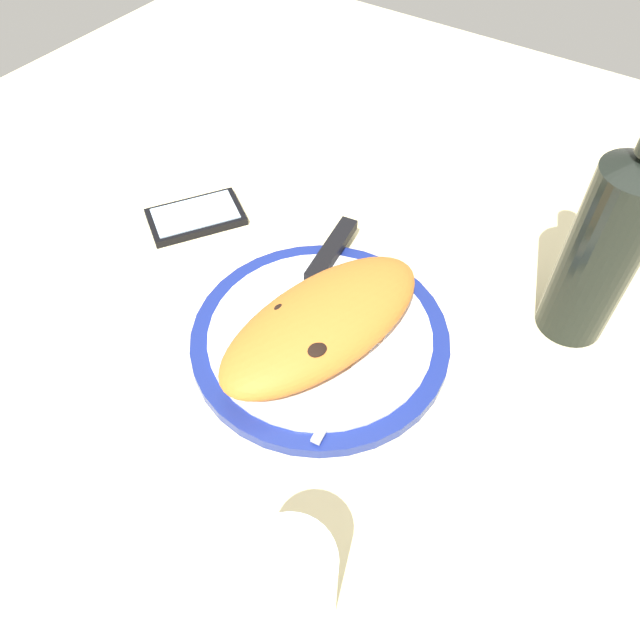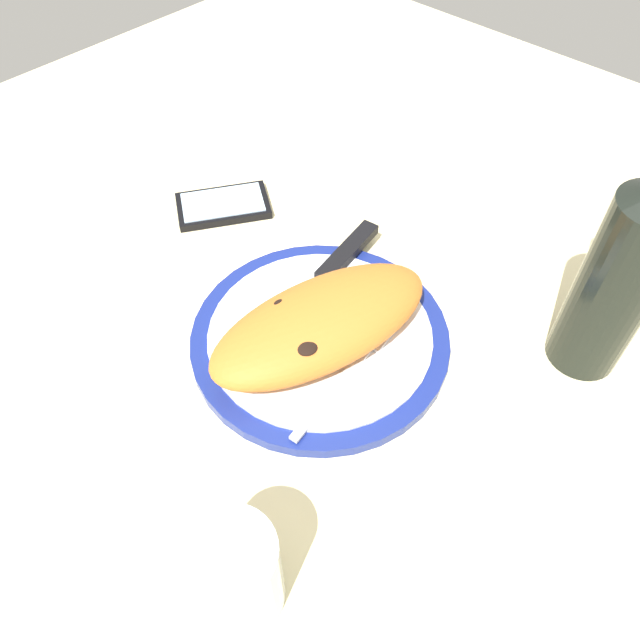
# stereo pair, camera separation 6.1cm
# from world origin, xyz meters

# --- Properties ---
(ground_plane) EXTENTS (1.50, 1.50, 0.03)m
(ground_plane) POSITION_xyz_m (0.00, 0.00, -0.01)
(ground_plane) COLOR beige
(plate) EXTENTS (0.27, 0.27, 0.02)m
(plate) POSITION_xyz_m (0.00, 0.00, 0.01)
(plate) COLOR navy
(plate) RESTS_ON ground_plane
(calzone) EXTENTS (0.26, 0.17, 0.05)m
(calzone) POSITION_xyz_m (-0.01, -0.01, 0.04)
(calzone) COLOR orange
(calzone) RESTS_ON plate
(fork) EXTENTS (0.17, 0.04, 0.00)m
(fork) POSITION_xyz_m (-0.01, -0.06, 0.02)
(fork) COLOR silver
(fork) RESTS_ON plate
(knife) EXTENTS (0.25, 0.06, 0.01)m
(knife) POSITION_xyz_m (0.07, 0.05, 0.02)
(knife) COLOR silver
(knife) RESTS_ON plate
(smartphone) EXTENTS (0.14, 0.12, 0.01)m
(smartphone) POSITION_xyz_m (0.08, 0.24, 0.01)
(smartphone) COLOR black
(smartphone) RESTS_ON ground_plane
(water_glass) EXTENTS (0.07, 0.07, 0.10)m
(water_glass) POSITION_xyz_m (-0.23, -0.13, 0.04)
(water_glass) COLOR silver
(water_glass) RESTS_ON ground_plane
(wine_bottle) EXTENTS (0.07, 0.07, 0.29)m
(wine_bottle) POSITION_xyz_m (0.17, -0.21, 0.11)
(wine_bottle) COLOR black
(wine_bottle) RESTS_ON ground_plane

